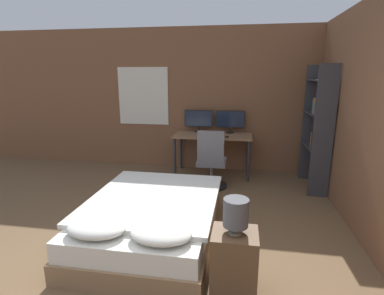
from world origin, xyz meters
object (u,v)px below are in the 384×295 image
object	(u,v)px
bedside_lamp	(236,213)
office_chair	(211,165)
bookshelf	(319,123)
keyboard	(212,137)
computer_mouse	(227,137)
monitor_left	(199,119)
monitor_right	(230,120)
nightstand	(234,264)
bed	(152,220)
desk	(213,140)

from	to	relation	value
bedside_lamp	office_chair	size ratio (longest dim) A/B	0.30
office_chair	bookshelf	size ratio (longest dim) A/B	0.50
keyboard	computer_mouse	xyz separation A→B (m)	(0.27, 0.00, 0.01)
monitor_left	monitor_right	world-z (taller)	same
nightstand	monitor_right	size ratio (longest dim) A/B	1.07
bed	bedside_lamp	world-z (taller)	bedside_lamp
desk	keyboard	distance (m)	0.25
bedside_lamp	monitor_left	world-z (taller)	monitor_left
monitor_right	keyboard	world-z (taller)	monitor_right
bedside_lamp	nightstand	bearing A→B (deg)	0.00
monitor_right	bedside_lamp	bearing A→B (deg)	-86.55
monitor_right	office_chair	bearing A→B (deg)	-104.88
desk	keyboard	xyz separation A→B (m)	(0.00, -0.23, 0.10)
bed	office_chair	distance (m)	1.78
keyboard	bookshelf	bearing A→B (deg)	-8.09
nightstand	monitor_left	world-z (taller)	monitor_left
monitor_right	keyboard	bearing A→B (deg)	-122.97
desk	office_chair	world-z (taller)	office_chair
monitor_left	bookshelf	size ratio (longest dim) A/B	0.27
desk	bookshelf	size ratio (longest dim) A/B	0.71
monitor_right	keyboard	xyz separation A→B (m)	(-0.30, -0.46, -0.23)
bedside_lamp	monitor_left	bearing A→B (deg)	103.37
monitor_left	bookshelf	world-z (taller)	bookshelf
nightstand	computer_mouse	distance (m)	2.95
bed	computer_mouse	world-z (taller)	computer_mouse
desk	office_chair	distance (m)	0.75
keyboard	office_chair	distance (m)	0.60
bed	office_chair	world-z (taller)	office_chair
desk	keyboard	bearing A→B (deg)	-90.00
bedside_lamp	keyboard	bearing A→B (deg)	99.79
desk	monitor_right	xyz separation A→B (m)	(0.30, 0.23, 0.34)
monitor_left	computer_mouse	world-z (taller)	monitor_left
bed	desk	world-z (taller)	desk
bedside_lamp	bed	bearing A→B (deg)	142.24
desk	monitor_left	size ratio (longest dim) A/B	2.61
monitor_left	bookshelf	xyz separation A→B (m)	(2.01, -0.70, 0.10)
bed	desk	bearing A→B (deg)	79.60
office_chair	bookshelf	world-z (taller)	bookshelf
bedside_lamp	computer_mouse	distance (m)	2.91
computer_mouse	desk	bearing A→B (deg)	139.85
office_chair	monitor_right	bearing A→B (deg)	75.12
computer_mouse	office_chair	bearing A→B (deg)	-115.02
bed	monitor_left	distance (m)	2.75
monitor_left	office_chair	distance (m)	1.17
desk	computer_mouse	distance (m)	0.37
bed	computer_mouse	xyz separation A→B (m)	(0.71, 2.17, 0.54)
monitor_left	computer_mouse	size ratio (longest dim) A/B	7.76
nightstand	computer_mouse	bearing A→B (deg)	94.54
bed	keyboard	bearing A→B (deg)	78.54
computer_mouse	nightstand	bearing A→B (deg)	-85.46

